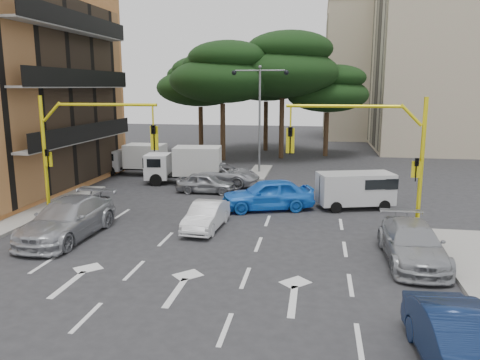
# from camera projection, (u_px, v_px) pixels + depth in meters

# --- Properties ---
(ground) EXTENTS (120.00, 120.00, 0.00)m
(ground) POSITION_uv_depth(u_px,v_px,m) (211.00, 242.00, 19.65)
(ground) COLOR #28282B
(ground) RESTS_ON ground
(median_strip) EXTENTS (1.40, 6.00, 0.15)m
(median_strip) POSITION_uv_depth(u_px,v_px,m) (259.00, 172.00, 35.11)
(median_strip) COLOR gray
(median_strip) RESTS_ON ground
(apartment_beige_far) EXTENTS (16.20, 12.15, 16.70)m
(apartment_beige_far) POSITION_uv_depth(u_px,v_px,m) (391.00, 71.00, 58.46)
(apartment_beige_far) COLOR #C2AA92
(apartment_beige_far) RESTS_ON ground
(pine_left_near) EXTENTS (9.15, 9.15, 10.23)m
(pine_left_near) POSITION_uv_depth(u_px,v_px,m) (223.00, 72.00, 40.03)
(pine_left_near) COLOR #382616
(pine_left_near) RESTS_ON ground
(pine_center) EXTENTS (9.98, 9.98, 11.16)m
(pine_center) POSITION_uv_depth(u_px,v_px,m) (283.00, 65.00, 41.02)
(pine_center) COLOR #382616
(pine_center) RESTS_ON ground
(pine_left_far) EXTENTS (8.32, 8.32, 9.30)m
(pine_left_far) POSITION_uv_depth(u_px,v_px,m) (201.00, 81.00, 44.52)
(pine_left_far) COLOR #382616
(pine_left_far) RESTS_ON ground
(pine_right) EXTENTS (7.49, 7.49, 8.37)m
(pine_right) POSITION_uv_depth(u_px,v_px,m) (328.00, 89.00, 42.71)
(pine_right) COLOR #382616
(pine_right) RESTS_ON ground
(pine_back) EXTENTS (9.15, 9.15, 10.23)m
(pine_back) POSITION_uv_depth(u_px,v_px,m) (267.00, 74.00, 46.31)
(pine_back) COLOR #382616
(pine_back) RESTS_ON ground
(signal_mast_right) EXTENTS (5.79, 0.37, 6.00)m
(signal_mast_right) POSITION_uv_depth(u_px,v_px,m) (378.00, 148.00, 19.71)
(signal_mast_right) COLOR yellow
(signal_mast_right) RESTS_ON ground
(signal_mast_left) EXTENTS (5.79, 0.37, 6.00)m
(signal_mast_left) POSITION_uv_depth(u_px,v_px,m) (78.00, 141.00, 21.92)
(signal_mast_left) COLOR yellow
(signal_mast_left) RESTS_ON ground
(street_lamp_center) EXTENTS (4.16, 0.36, 7.77)m
(street_lamp_center) POSITION_uv_depth(u_px,v_px,m) (260.00, 100.00, 34.06)
(street_lamp_center) COLOR slate
(street_lamp_center) RESTS_ON median_strip
(car_white_hatch) EXTENTS (1.54, 3.82, 1.23)m
(car_white_hatch) POSITION_uv_depth(u_px,v_px,m) (206.00, 216.00, 21.30)
(car_white_hatch) COLOR silver
(car_white_hatch) RESTS_ON ground
(car_blue_compact) EXTENTS (5.20, 3.36, 1.65)m
(car_blue_compact) POSITION_uv_depth(u_px,v_px,m) (268.00, 194.00, 24.67)
(car_blue_compact) COLOR blue
(car_blue_compact) RESTS_ON ground
(car_silver_wagon) EXTENTS (2.48, 5.73, 1.64)m
(car_silver_wagon) POSITION_uv_depth(u_px,v_px,m) (67.00, 219.00, 20.08)
(car_silver_wagon) COLOR #A2A4AA
(car_silver_wagon) RESTS_ON ground
(car_silver_cross_a) EXTENTS (5.42, 2.99, 1.44)m
(car_silver_cross_a) POSITION_uv_depth(u_px,v_px,m) (221.00, 174.00, 30.96)
(car_silver_cross_a) COLOR #A6A8AE
(car_silver_cross_a) RESTS_ON ground
(car_silver_cross_b) EXTENTS (3.62, 1.50, 1.23)m
(car_silver_cross_b) POSITION_uv_depth(u_px,v_px,m) (206.00, 183.00, 28.62)
(car_silver_cross_b) COLOR #919398
(car_silver_cross_b) RESTS_ON ground
(car_navy_parked) EXTENTS (1.90, 4.48, 1.44)m
(car_navy_parked) POSITION_uv_depth(u_px,v_px,m) (460.00, 345.00, 10.49)
(car_navy_parked) COLOR #0C1B3E
(car_navy_parked) RESTS_ON ground
(car_silver_parked) EXTENTS (2.14, 5.02, 1.44)m
(car_silver_parked) POSITION_uv_depth(u_px,v_px,m) (412.00, 243.00, 17.29)
(car_silver_parked) COLOR #999CA1
(car_silver_parked) RESTS_ON ground
(van_white) EXTENTS (4.26, 2.81, 1.96)m
(van_white) POSITION_uv_depth(u_px,v_px,m) (355.00, 190.00, 24.92)
(van_white) COLOR silver
(van_white) RESTS_ON ground
(box_truck_a) EXTENTS (4.65, 1.99, 2.28)m
(box_truck_a) POSITION_uv_depth(u_px,v_px,m) (135.00, 159.00, 34.43)
(box_truck_a) COLOR silver
(box_truck_a) RESTS_ON ground
(box_truck_b) EXTENTS (5.28, 2.70, 2.49)m
(box_truck_b) POSITION_uv_depth(u_px,v_px,m) (184.00, 165.00, 31.26)
(box_truck_b) COLOR white
(box_truck_b) RESTS_ON ground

